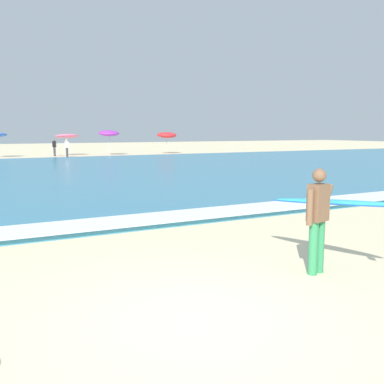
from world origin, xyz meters
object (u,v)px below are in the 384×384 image
object	(u,v)px
beach_umbrella_4	(109,133)
beachgoer_near_row_right	(67,148)
beach_umbrella_3	(67,136)
beachgoer_near_row_left	(54,147)
surfer_with_board	(326,210)
beach_umbrella_5	(167,135)

from	to	relation	value
beach_umbrella_4	beachgoer_near_row_right	world-z (taller)	beach_umbrella_4
beach_umbrella_3	beach_umbrella_4	distance (m)	3.92
beach_umbrella_3	beachgoer_near_row_left	xyz separation A→B (m)	(-1.29, -0.59, -1.00)
beach_umbrella_4	surfer_with_board	bearing A→B (deg)	-100.72
beach_umbrella_4	beachgoer_near_row_right	xyz separation A→B (m)	(-4.17, -1.05, -1.26)
beach_umbrella_3	beach_umbrella_5	bearing A→B (deg)	-7.14
beach_umbrella_5	beachgoer_near_row_right	size ratio (longest dim) A/B	1.42
surfer_with_board	beachgoer_near_row_left	size ratio (longest dim) A/B	1.65
beach_umbrella_4	beachgoer_near_row_left	distance (m)	5.16
beachgoer_near_row_left	beach_umbrella_5	bearing A→B (deg)	-3.29
beachgoer_near_row_right	beach_umbrella_5	bearing A→B (deg)	6.88
beach_umbrella_3	beach_umbrella_5	xyz separation A→B (m)	(9.77, -1.22, 0.05)
beach_umbrella_3	beachgoer_near_row_right	bearing A→B (deg)	-101.99
beach_umbrella_3	beachgoer_near_row_right	world-z (taller)	beach_umbrella_3
beach_umbrella_4	beach_umbrella_5	size ratio (longest dim) A/B	1.09
beach_umbrella_5	beachgoer_near_row_left	world-z (taller)	beach_umbrella_5
beachgoer_near_row_left	beachgoer_near_row_right	bearing A→B (deg)	-67.93
surfer_with_board	beachgoer_near_row_right	xyz separation A→B (m)	(2.51, 34.23, -0.19)
surfer_with_board	beach_umbrella_3	bearing A→B (deg)	85.28
beach_umbrella_3	beachgoer_near_row_right	xyz separation A→B (m)	(-0.52, -2.47, -1.00)
surfer_with_board	beachgoer_near_row_left	distance (m)	36.15
beachgoer_near_row_left	surfer_with_board	bearing A→B (deg)	-92.77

